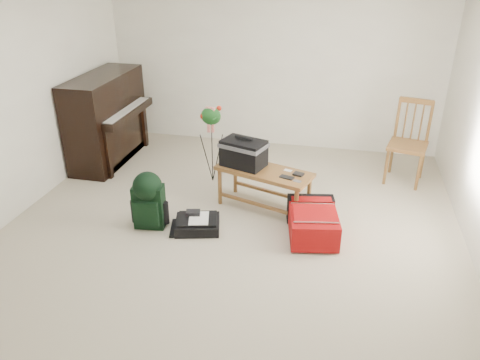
% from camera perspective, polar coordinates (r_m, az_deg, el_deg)
% --- Properties ---
extents(floor, '(5.00, 5.50, 0.01)m').
position_cam_1_polar(floor, '(5.16, -1.39, -6.57)').
color(floor, '#BCB098').
rests_on(floor, ground).
extents(wall_back, '(5.00, 0.04, 2.50)m').
position_cam_1_polar(wall_back, '(7.20, 4.01, 13.82)').
color(wall_back, white).
rests_on(wall_back, floor).
extents(wall_left, '(0.04, 5.50, 2.50)m').
position_cam_1_polar(wall_left, '(5.73, -26.81, 7.80)').
color(wall_left, white).
rests_on(wall_left, floor).
extents(piano, '(0.71, 1.50, 1.25)m').
position_cam_1_polar(piano, '(7.01, -15.84, 7.01)').
color(piano, black).
rests_on(piano, floor).
extents(bench, '(1.20, 0.77, 0.86)m').
position_cam_1_polar(bench, '(5.41, 1.04, 2.40)').
color(bench, brown).
rests_on(bench, floor).
extents(dining_chair, '(0.57, 0.57, 1.09)m').
position_cam_1_polar(dining_chair, '(6.50, 19.76, 4.26)').
color(dining_chair, brown).
rests_on(dining_chair, floor).
extents(red_suitcase, '(0.62, 0.82, 0.32)m').
position_cam_1_polar(red_suitcase, '(5.15, 8.90, -4.76)').
color(red_suitcase, '#B71207').
rests_on(red_suitcase, floor).
extents(black_duffel, '(0.56, 0.49, 0.20)m').
position_cam_1_polar(black_duffel, '(5.22, -5.21, -5.30)').
color(black_duffel, black).
rests_on(black_duffel, floor).
extents(green_backpack, '(0.35, 0.32, 0.66)m').
position_cam_1_polar(green_backpack, '(5.21, -11.12, -2.10)').
color(green_backpack, black).
rests_on(green_backpack, floor).
extents(flower_stand, '(0.40, 0.40, 1.06)m').
position_cam_1_polar(flower_stand, '(6.11, -3.46, 4.29)').
color(flower_stand, black).
rests_on(flower_stand, floor).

